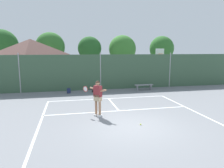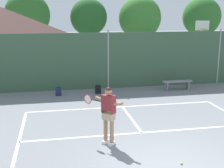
{
  "view_description": "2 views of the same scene",
  "coord_description": "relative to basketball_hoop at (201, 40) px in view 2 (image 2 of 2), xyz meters",
  "views": [
    {
      "loc": [
        -2.74,
        -8.32,
        3.37
      ],
      "look_at": [
        -0.31,
        2.87,
        1.48
      ],
      "focal_mm": 32.8,
      "sensor_mm": 36.0,
      "label": 1
    },
    {
      "loc": [
        -2.88,
        -6.99,
        4.05
      ],
      "look_at": [
        -0.61,
        4.75,
        1.23
      ],
      "focal_mm": 48.82,
      "sensor_mm": 36.0,
      "label": 2
    }
  ],
  "objects": [
    {
      "name": "basketball_hoop",
      "position": [
        0.0,
        0.0,
        0.0
      ],
      "size": [
        0.9,
        0.67,
        3.55
      ],
      "color": "#9E9EA3",
      "rests_on": "ground"
    },
    {
      "name": "courtside_bench",
      "position": [
        -2.82,
        -3.14,
        -1.95
      ],
      "size": [
        1.6,
        0.36,
        0.48
      ],
      "color": "gray",
      "rests_on": "ground"
    },
    {
      "name": "chainlink_fence",
      "position": [
        -6.41,
        -2.09,
        -0.8
      ],
      "size": [
        26.09,
        0.09,
        3.17
      ],
      "color": "#38563D",
      "rests_on": "ground"
    },
    {
      "name": "court_markings",
      "position": [
        -6.41,
        -10.44,
        -2.31
      ],
      "size": [
        8.3,
        11.1,
        0.01
      ],
      "color": "white",
      "rests_on": "ground"
    },
    {
      "name": "backpack_black",
      "position": [
        -7.13,
        -3.11,
        -2.12
      ],
      "size": [
        0.32,
        0.3,
        0.46
      ],
      "color": "black",
      "rests_on": "ground"
    },
    {
      "name": "ground_plane",
      "position": [
        -6.41,
        -11.09,
        -2.31
      ],
      "size": [
        120.0,
        120.0,
        0.0
      ],
      "primitive_type": "plane",
      "color": "slate"
    },
    {
      "name": "tennis_ball",
      "position": [
        -5.99,
        -10.99,
        -2.28
      ],
      "size": [
        0.07,
        0.07,
        0.07
      ],
      "primitive_type": "sphere",
      "color": "#CCE033",
      "rests_on": "ground"
    },
    {
      "name": "treeline_backdrop",
      "position": [
        -7.22,
        9.71,
        1.43
      ],
      "size": [
        26.26,
        3.82,
        6.06
      ],
      "color": "brown",
      "rests_on": "ground"
    },
    {
      "name": "tennis_player",
      "position": [
        -7.71,
        -9.31,
        -1.2
      ],
      "size": [
        1.09,
        1.02,
        1.85
      ],
      "color": "silver",
      "rests_on": "ground"
    },
    {
      "name": "backpack_navy",
      "position": [
        -9.14,
        -3.13,
        -2.12
      ],
      "size": [
        0.28,
        0.24,
        0.46
      ],
      "color": "navy",
      "rests_on": "ground"
    }
  ]
}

